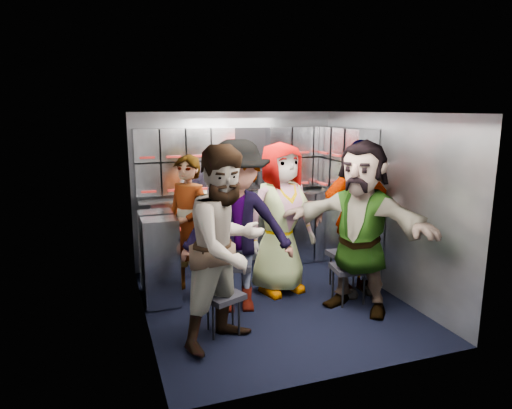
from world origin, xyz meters
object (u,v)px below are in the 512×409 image
object	(u,v)px
jump_seat_center	(274,255)
jump_seat_mid_right	(346,256)
attendant_arc_b	(237,227)
attendant_arc_c	(280,219)
jump_seat_near_right	(349,270)
attendant_arc_d	(356,218)
attendant_arc_e	(360,227)
attendant_standing	(188,226)
jump_seat_mid_left	(233,266)
jump_seat_near_left	(223,298)
attendant_arc_a	(227,247)

from	to	relation	value
jump_seat_center	jump_seat_mid_right	distance (m)	0.86
attendant_arc_b	attendant_arc_c	world-z (taller)	attendant_arc_b
jump_seat_near_right	attendant_arc_d	xyz separation A→B (m)	(0.20, 0.23, 0.53)
attendant_arc_b	attendant_arc_e	distance (m)	1.29
jump_seat_near_right	attendant_standing	world-z (taller)	attendant_standing
jump_seat_mid_left	attendant_arc_e	bearing A→B (deg)	-26.01
jump_seat_mid_left	attendant_arc_e	xyz separation A→B (m)	(1.22, -0.60, 0.49)
attendant_standing	attendant_arc_b	size ratio (longest dim) A/B	0.89
jump_seat_center	attendant_arc_d	world-z (taller)	attendant_arc_d
jump_seat_near_left	attendant_arc_c	size ratio (longest dim) A/B	0.25
attendant_arc_d	attendant_arc_e	xyz separation A→B (m)	(-0.20, -0.41, 0.01)
jump_seat_mid_left	attendant_arc_d	size ratio (longest dim) A/B	0.29
jump_seat_center	jump_seat_mid_right	xyz separation A→B (m)	(0.80, -0.33, -0.00)
jump_seat_center	attendant_arc_b	bearing A→B (deg)	-140.61
jump_seat_mid_left	attendant_arc_b	world-z (taller)	attendant_arc_b
jump_seat_mid_left	jump_seat_near_right	bearing A→B (deg)	-18.82
jump_seat_center	attendant_arc_e	size ratio (longest dim) A/B	0.24
attendant_standing	attendant_arc_e	size ratio (longest dim) A/B	0.89
jump_seat_near_left	attendant_arc_b	world-z (taller)	attendant_arc_b
attendant_standing	attendant_arc_c	bearing A→B (deg)	34.58
jump_seat_mid_right	attendant_arc_a	xyz separation A→B (m)	(-1.71, -0.83, 0.53)
jump_seat_mid_left	attendant_arc_e	world-z (taller)	attendant_arc_e
attendant_arc_a	attendant_arc_e	size ratio (longest dim) A/B	1.00
jump_seat_center	attendant_arc_a	xyz separation A→B (m)	(-0.92, -1.16, 0.53)
attendant_standing	attendant_arc_d	bearing A→B (deg)	31.32
jump_seat_near_right	jump_seat_near_left	bearing A→B (deg)	-171.17
jump_seat_near_right	attendant_standing	distance (m)	1.89
attendant_arc_e	attendant_arc_d	bearing A→B (deg)	117.59
jump_seat_near_left	jump_seat_mid_right	xyz separation A→B (m)	(1.71, 0.65, 0.03)
attendant_arc_a	attendant_arc_e	world-z (taller)	attendant_arc_a
attendant_arc_b	attendant_arc_d	world-z (taller)	attendant_arc_b
jump_seat_near_right	attendant_arc_d	size ratio (longest dim) A/B	0.24
attendant_arc_c	attendant_arc_d	xyz separation A→B (m)	(0.80, -0.33, 0.02)
jump_seat_center	attendant_arc_d	bearing A→B (deg)	-32.82
attendant_arc_a	jump_seat_mid_right	bearing A→B (deg)	-3.68
jump_seat_center	attendant_standing	distance (m)	1.12
jump_seat_near_right	attendant_arc_b	bearing A→B (deg)	169.05
jump_seat_center	attendant_arc_d	size ratio (longest dim) A/B	0.25
attendant_standing	attendant_arc_c	size ratio (longest dim) A/B	0.92
jump_seat_center	attendant_arc_a	distance (m)	1.57
attendant_standing	attendant_arc_b	world-z (taller)	attendant_arc_b
attendant_arc_b	attendant_arc_d	size ratio (longest dim) A/B	1.02
attendant_arc_d	attendant_arc_c	bearing A→B (deg)	153.34
jump_seat_mid_right	attendant_arc_d	bearing A→B (deg)	-90.00
jump_seat_mid_left	attendant_arc_c	distance (m)	0.79
attendant_arc_e	attendant_arc_a	bearing A→B (deg)	-117.92
jump_seat_near_left	attendant_standing	bearing A→B (deg)	95.79
attendant_arc_a	attendant_arc_c	bearing A→B (deg)	17.52
jump_seat_near_right	attendant_arc_c	world-z (taller)	attendant_arc_c
jump_seat_mid_right	attendant_standing	size ratio (longest dim) A/B	0.27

